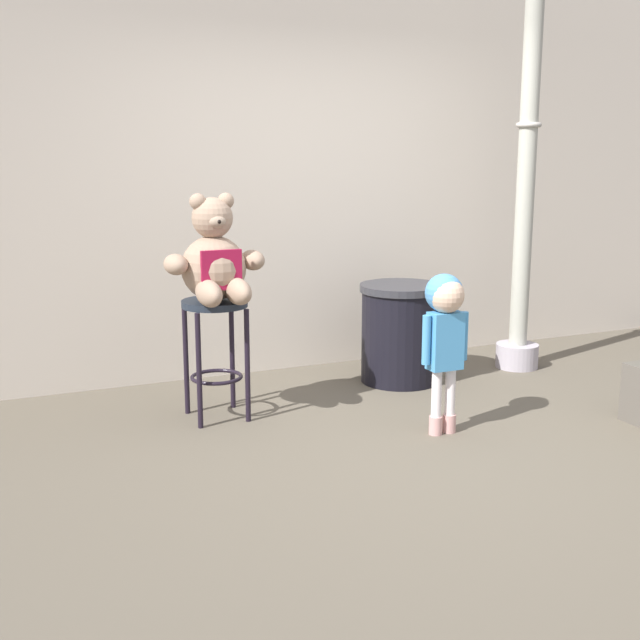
# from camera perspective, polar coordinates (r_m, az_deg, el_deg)

# --- Properties ---
(ground_plane) EXTENTS (24.00, 24.00, 0.00)m
(ground_plane) POSITION_cam_1_polar(r_m,az_deg,el_deg) (4.61, 7.68, -9.09)
(ground_plane) COLOR brown
(building_wall) EXTENTS (7.82, 0.30, 3.09)m
(building_wall) POSITION_cam_1_polar(r_m,az_deg,el_deg) (6.19, -2.27, 11.00)
(building_wall) COLOR beige
(building_wall) RESTS_ON ground_plane
(bar_stool_with_teddy) EXTENTS (0.40, 0.40, 0.74)m
(bar_stool_with_teddy) POSITION_cam_1_polar(r_m,az_deg,el_deg) (5.02, -7.28, -0.96)
(bar_stool_with_teddy) COLOR #1D242E
(bar_stool_with_teddy) RESTS_ON ground_plane
(teddy_bear) EXTENTS (0.61, 0.55, 0.64)m
(teddy_bear) POSITION_cam_1_polar(r_m,az_deg,el_deg) (4.92, -7.31, 4.01)
(teddy_bear) COLOR gray
(teddy_bear) RESTS_ON bar_stool_with_teddy
(child_walking) EXTENTS (0.30, 0.24, 0.94)m
(child_walking) POSITION_cam_1_polar(r_m,az_deg,el_deg) (4.73, 8.68, 0.08)
(child_walking) COLOR #CC9690
(child_walking) RESTS_ON ground_plane
(trash_bin) EXTENTS (0.59, 0.59, 0.70)m
(trash_bin) POSITION_cam_1_polar(r_m,az_deg,el_deg) (5.84, 5.62, -0.89)
(trash_bin) COLOR black
(trash_bin) RESTS_ON ground_plane
(lamppost) EXTENTS (0.32, 0.32, 3.12)m
(lamppost) POSITION_cam_1_polar(r_m,az_deg,el_deg) (6.24, 14.06, 8.05)
(lamppost) COLOR #A79EA7
(lamppost) RESTS_ON ground_plane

